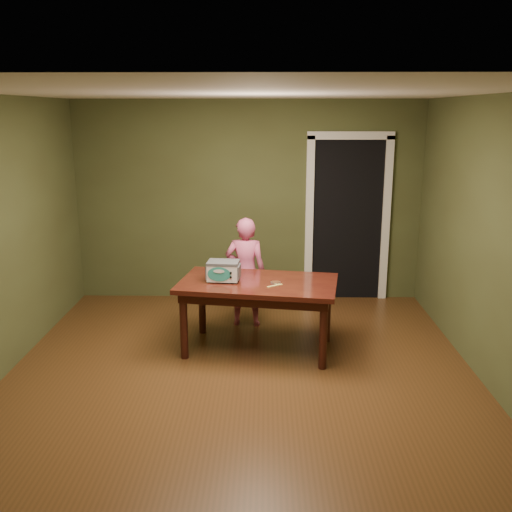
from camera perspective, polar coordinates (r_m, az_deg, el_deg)
The scene contains 8 objects.
floor at distance 5.47m, azimuth -1.55°, elevation -12.33°, with size 5.00×5.00×0.00m, color #513017.
room_shell at distance 4.94m, azimuth -1.68°, elevation 5.65°, with size 4.52×5.02×2.61m.
doorway at distance 7.86m, azimuth 8.82°, elevation 3.92°, with size 1.10×0.66×2.25m.
dining_table at distance 5.89m, azimuth 0.21°, elevation -3.48°, with size 1.72×1.14×0.75m.
toy_oven at distance 5.86m, azimuth -3.28°, elevation -1.43°, with size 0.36×0.26×0.21m.
baking_pan at distance 5.78m, azimuth 1.97°, elevation -2.69°, with size 0.10×0.10×0.02m.
spatula at distance 5.71m, azimuth 1.89°, elevation -2.98°, with size 0.18×0.03×0.01m, color #D6C05D.
child at distance 6.59m, azimuth -1.05°, elevation -1.61°, with size 0.47×0.31×1.28m, color #CE547E.
Camera 1 is at (0.23, -4.88, 2.45)m, focal length 40.00 mm.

